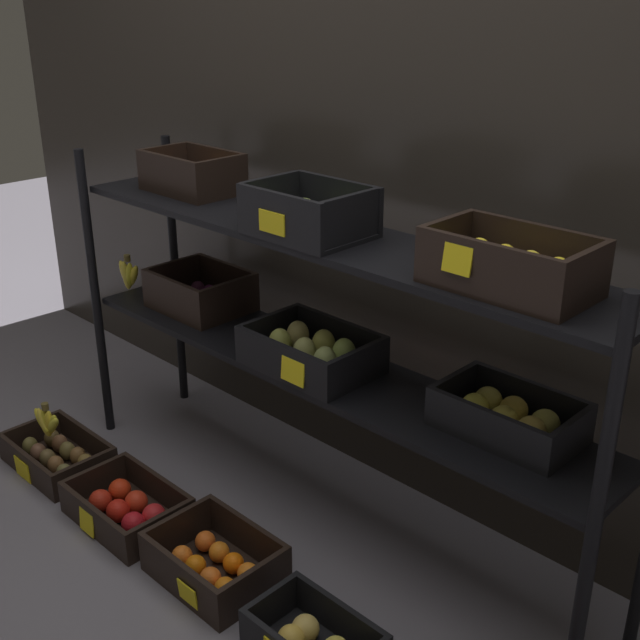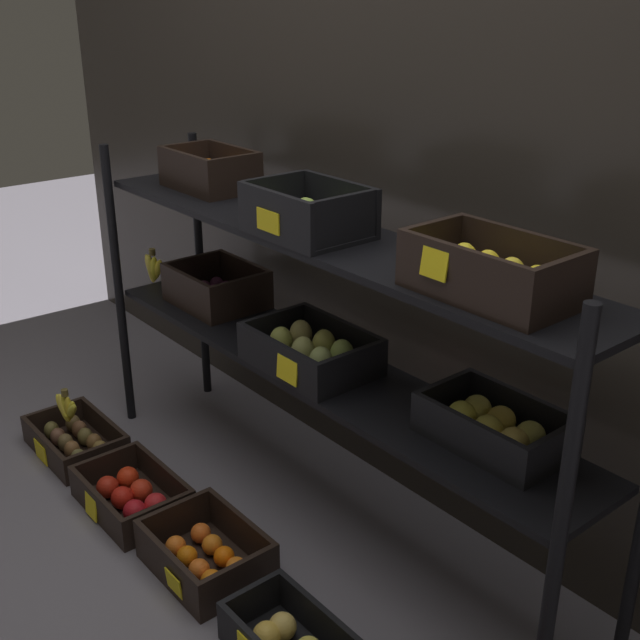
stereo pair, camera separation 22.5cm
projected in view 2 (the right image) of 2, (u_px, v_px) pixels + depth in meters
name	position (u px, v px, depth m)	size (l,w,h in m)	color
ground_plane	(320.00, 514.00, 2.51)	(10.00, 10.00, 0.00)	slate
storefront_wall	(417.00, 199.00, 2.36)	(4.26, 0.12, 1.90)	#2D2823
display_rack	(322.00, 301.00, 2.23)	(1.97, 0.37, 1.05)	black
crate_ground_kiwi	(76.00, 441.00, 2.83)	(0.38, 0.25, 0.10)	black
crate_ground_apple_red	(132.00, 496.00, 2.53)	(0.38, 0.26, 0.11)	black
crate_ground_tangerine	(206.00, 555.00, 2.26)	(0.35, 0.27, 0.13)	black
banana_bunch_loose	(67.00, 408.00, 2.81)	(0.16, 0.05, 0.13)	brown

